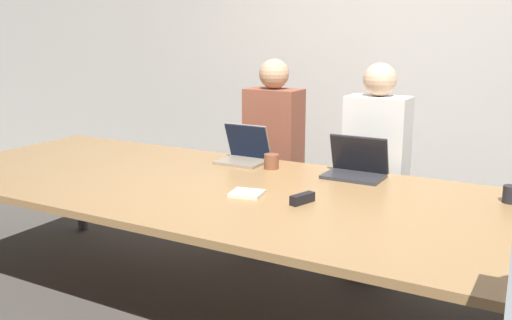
# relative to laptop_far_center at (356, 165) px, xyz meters

# --- Properties ---
(curtain_wall) EXTENTS (12.00, 0.06, 2.80)m
(curtain_wall) POSITION_rel_laptop_far_center_xyz_m (-0.18, 1.33, 0.58)
(curtain_wall) COLOR beige
(curtain_wall) RESTS_ON ground_plane
(conference_table) EXTENTS (4.68, 1.50, 0.75)m
(conference_table) POSITION_rel_laptop_far_center_xyz_m (-0.18, -0.57, -0.11)
(conference_table) COLOR #9E7547
(conference_table) RESTS_ON ground_plane
(laptop_far_center) EXTENTS (0.36, 0.25, 0.25)m
(laptop_far_center) POSITION_rel_laptop_far_center_xyz_m (0.00, 0.00, 0.00)
(laptop_far_center) COLOR #333338
(laptop_far_center) RESTS_ON conference_table
(person_far_center) EXTENTS (0.40, 0.24, 1.42)m
(person_far_center) POSITION_rel_laptop_far_center_xyz_m (0.01, 0.37, -0.13)
(person_far_center) COLOR #2D2D38
(person_far_center) RESTS_ON ground_plane
(cup_far_right) EXTENTS (0.08, 0.08, 0.09)m
(cup_far_right) POSITION_rel_laptop_far_center_xyz_m (0.87, -0.12, -0.03)
(cup_far_right) COLOR #232328
(cup_far_right) RESTS_ON conference_table
(laptop_far_midleft) EXTENTS (0.31, 0.26, 0.26)m
(laptop_far_midleft) POSITION_rel_laptop_far_center_xyz_m (-0.78, 0.00, 0.00)
(laptop_far_midleft) COLOR gray
(laptop_far_midleft) RESTS_ON conference_table
(person_far_midleft) EXTENTS (0.40, 0.24, 1.42)m
(person_far_midleft) POSITION_rel_laptop_far_center_xyz_m (-0.80, 0.46, -0.13)
(person_far_midleft) COLOR #2D2D38
(person_far_midleft) RESTS_ON ground_plane
(cup_far_midleft) EXTENTS (0.10, 0.10, 0.09)m
(cup_far_midleft) POSITION_rel_laptop_far_center_xyz_m (-0.54, -0.07, -0.02)
(cup_far_midleft) COLOR brown
(cup_far_midleft) RESTS_ON conference_table
(stapler) EXTENTS (0.09, 0.16, 0.05)m
(stapler) POSITION_rel_laptop_far_center_xyz_m (-0.05, -0.65, -0.05)
(stapler) COLOR black
(stapler) RESTS_ON conference_table
(notebook) EXTENTS (0.19, 0.18, 0.02)m
(notebook) POSITION_rel_laptop_far_center_xyz_m (-0.37, -0.67, -0.06)
(notebook) COLOR silver
(notebook) RESTS_ON conference_table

